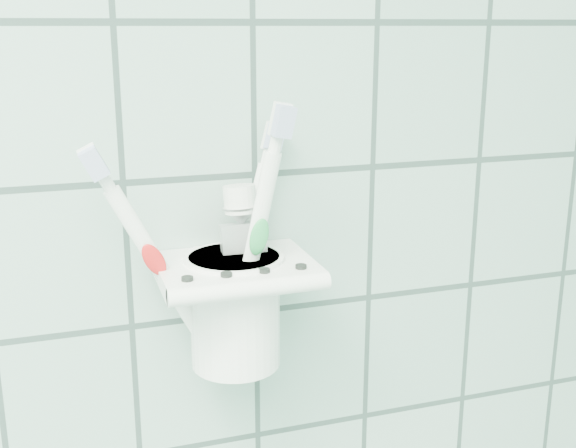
% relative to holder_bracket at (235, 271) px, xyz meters
% --- Properties ---
extents(holder_bracket, '(0.13, 0.10, 0.04)m').
position_rel_holder_bracket_xyz_m(holder_bracket, '(0.00, 0.00, 0.00)').
color(holder_bracket, white).
rests_on(holder_bracket, wall_back).
extents(cup, '(0.08, 0.08, 0.10)m').
position_rel_holder_bracket_xyz_m(cup, '(0.00, 0.00, -0.03)').
color(cup, white).
rests_on(cup, holder_bracket).
extents(toothbrush_pink, '(0.09, 0.03, 0.21)m').
position_rel_holder_bracket_xyz_m(toothbrush_pink, '(-0.02, 0.01, 0.03)').
color(toothbrush_pink, white).
rests_on(toothbrush_pink, cup).
extents(toothbrush_blue, '(0.06, 0.04, 0.20)m').
position_rel_holder_bracket_xyz_m(toothbrush_blue, '(-0.01, 0.01, 0.03)').
color(toothbrush_blue, white).
rests_on(toothbrush_blue, cup).
extents(toothbrush_orange, '(0.05, 0.03, 0.22)m').
position_rel_holder_bracket_xyz_m(toothbrush_orange, '(-0.01, -0.00, 0.03)').
color(toothbrush_orange, white).
rests_on(toothbrush_orange, cup).
extents(toothpaste_tube, '(0.04, 0.03, 0.15)m').
position_rel_holder_bracket_xyz_m(toothpaste_tube, '(0.02, 0.01, 0.01)').
color(toothpaste_tube, silver).
rests_on(toothpaste_tube, cup).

